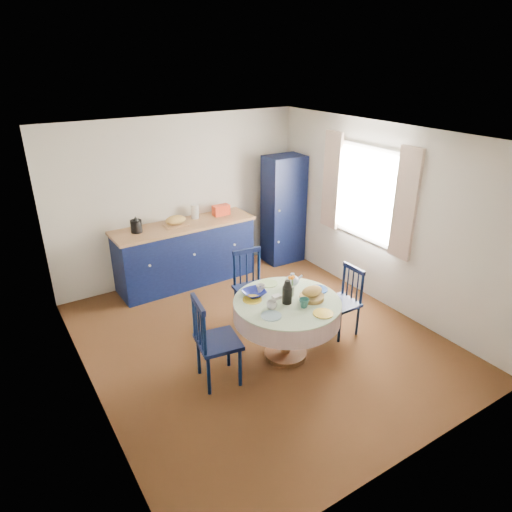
{
  "coord_description": "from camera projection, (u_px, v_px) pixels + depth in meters",
  "views": [
    {
      "loc": [
        -2.61,
        -4.05,
        3.29
      ],
      "look_at": [
        0.07,
        0.2,
        1.05
      ],
      "focal_mm": 32.0,
      "sensor_mm": 36.0,
      "label": 1
    }
  ],
  "objects": [
    {
      "name": "chair_left",
      "position": [
        214.0,
        340.0,
        4.81
      ],
      "size": [
        0.5,
        0.52,
        1.02
      ],
      "rotation": [
        0.0,
        0.0,
        1.41
      ],
      "color": "black",
      "rests_on": "floor"
    },
    {
      "name": "mug_d",
      "position": [
        261.0,
        289.0,
        5.3
      ],
      "size": [
        0.11,
        0.11,
        0.1
      ],
      "primitive_type": "imported",
      "color": "silver",
      "rests_on": "dining_table"
    },
    {
      "name": "wall_left",
      "position": [
        80.0,
        293.0,
        4.25
      ],
      "size": [
        0.02,
        4.5,
        2.5
      ],
      "primitive_type": "cube",
      "color": "beige",
      "rests_on": "floor"
    },
    {
      "name": "window",
      "position": [
        367.0,
        193.0,
        6.3
      ],
      "size": [
        0.1,
        1.74,
        1.45
      ],
      "color": "white",
      "rests_on": "wall_right"
    },
    {
      "name": "kitchen_counter",
      "position": [
        185.0,
        252.0,
        7.0
      ],
      "size": [
        2.17,
        0.71,
        1.2
      ],
      "rotation": [
        0.0,
        0.0,
        0.02
      ],
      "color": "black",
      "rests_on": "floor"
    },
    {
      "name": "dining_table",
      "position": [
        287.0,
        310.0,
        5.19
      ],
      "size": [
        1.22,
        1.22,
        1.02
      ],
      "color": "brown",
      "rests_on": "floor"
    },
    {
      "name": "floor",
      "position": [
        260.0,
        339.0,
        5.74
      ],
      "size": [
        4.5,
        4.5,
        0.0
      ],
      "primitive_type": "plane",
      "color": "black",
      "rests_on": "ground"
    },
    {
      "name": "mug_c",
      "position": [
        292.0,
        282.0,
        5.47
      ],
      "size": [
        0.11,
        0.11,
        0.09
      ],
      "primitive_type": "imported",
      "color": "black",
      "rests_on": "dining_table"
    },
    {
      "name": "wall_back",
      "position": [
        180.0,
        199.0,
        6.97
      ],
      "size": [
        4.0,
        0.02,
        2.5
      ],
      "primitive_type": "cube",
      "color": "beige",
      "rests_on": "floor"
    },
    {
      "name": "chair_far",
      "position": [
        251.0,
        286.0,
        5.98
      ],
      "size": [
        0.49,
        0.47,
        0.97
      ],
      "rotation": [
        0.0,
        0.0,
        -0.13
      ],
      "color": "black",
      "rests_on": "floor"
    },
    {
      "name": "wall_right",
      "position": [
        383.0,
        217.0,
        6.21
      ],
      "size": [
        0.02,
        4.5,
        2.5
      ],
      "primitive_type": "cube",
      "color": "beige",
      "rests_on": "floor"
    },
    {
      "name": "mug_b",
      "position": [
        304.0,
        303.0,
        4.99
      ],
      "size": [
        0.11,
        0.11,
        0.1
      ],
      "primitive_type": "imported",
      "color": "#2E6A61",
      "rests_on": "dining_table"
    },
    {
      "name": "mug_a",
      "position": [
        272.0,
        305.0,
        4.96
      ],
      "size": [
        0.12,
        0.12,
        0.09
      ],
      "primitive_type": "imported",
      "color": "silver",
      "rests_on": "dining_table"
    },
    {
      "name": "chair_right",
      "position": [
        344.0,
        301.0,
        5.73
      ],
      "size": [
        0.38,
        0.4,
        0.89
      ],
      "rotation": [
        0.0,
        0.0,
        -1.56
      ],
      "color": "black",
      "rests_on": "floor"
    },
    {
      "name": "ceiling",
      "position": [
        260.0,
        137.0,
        4.72
      ],
      "size": [
        4.5,
        4.5,
        0.0
      ],
      "primitive_type": "plane",
      "rotation": [
        3.14,
        0.0,
        0.0
      ],
      "color": "white",
      "rests_on": "wall_back"
    },
    {
      "name": "pantry_cabinet",
      "position": [
        283.0,
        210.0,
        7.61
      ],
      "size": [
        0.65,
        0.48,
        1.81
      ],
      "rotation": [
        0.0,
        0.0,
        -0.03
      ],
      "color": "black",
      "rests_on": "floor"
    },
    {
      "name": "cobalt_bowl",
      "position": [
        254.0,
        293.0,
        5.24
      ],
      "size": [
        0.27,
        0.27,
        0.07
      ],
      "primitive_type": "imported",
      "color": "navy",
      "rests_on": "dining_table"
    }
  ]
}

